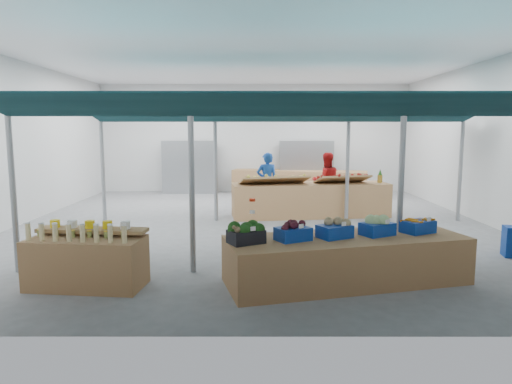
{
  "coord_description": "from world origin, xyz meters",
  "views": [
    {
      "loc": [
        0.08,
        -11.56,
        2.39
      ],
      "look_at": [
        0.07,
        -1.6,
        1.06
      ],
      "focal_mm": 32.0,
      "sensor_mm": 36.0,
      "label": 1
    }
  ],
  "objects_px": {
    "vendor_left": "(267,181)",
    "vendor_right": "(326,181)",
    "bottle_shelf": "(88,260)",
    "veg_counter": "(346,260)",
    "fruit_counter": "(310,200)"
  },
  "relations": [
    {
      "from": "vendor_right",
      "to": "vendor_left",
      "type": "bearing_deg",
      "value": -7.44
    },
    {
      "from": "veg_counter",
      "to": "vendor_left",
      "type": "distance_m",
      "value": 6.86
    },
    {
      "from": "veg_counter",
      "to": "vendor_right",
      "type": "height_order",
      "value": "vendor_right"
    },
    {
      "from": "bottle_shelf",
      "to": "vendor_left",
      "type": "xyz_separation_m",
      "value": [
        2.93,
        6.95,
        0.45
      ]
    },
    {
      "from": "bottle_shelf",
      "to": "vendor_right",
      "type": "xyz_separation_m",
      "value": [
        4.73,
        6.95,
        0.45
      ]
    },
    {
      "from": "bottle_shelf",
      "to": "veg_counter",
      "type": "xyz_separation_m",
      "value": [
        4.03,
        0.2,
        -0.06
      ]
    },
    {
      "from": "veg_counter",
      "to": "vendor_right",
      "type": "bearing_deg",
      "value": 69.81
    },
    {
      "from": "vendor_left",
      "to": "fruit_counter",
      "type": "bearing_deg",
      "value": 130.05
    },
    {
      "from": "vendor_left",
      "to": "vendor_right",
      "type": "height_order",
      "value": "same"
    },
    {
      "from": "bottle_shelf",
      "to": "vendor_right",
      "type": "height_order",
      "value": "vendor_right"
    },
    {
      "from": "fruit_counter",
      "to": "vendor_right",
      "type": "height_order",
      "value": "vendor_right"
    },
    {
      "from": "bottle_shelf",
      "to": "veg_counter",
      "type": "bearing_deg",
      "value": 8.74
    },
    {
      "from": "veg_counter",
      "to": "fruit_counter",
      "type": "distance_m",
      "value": 5.65
    },
    {
      "from": "vendor_right",
      "to": "veg_counter",
      "type": "bearing_deg",
      "value": 76.66
    },
    {
      "from": "fruit_counter",
      "to": "vendor_right",
      "type": "relative_size",
      "value": 2.5
    }
  ]
}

